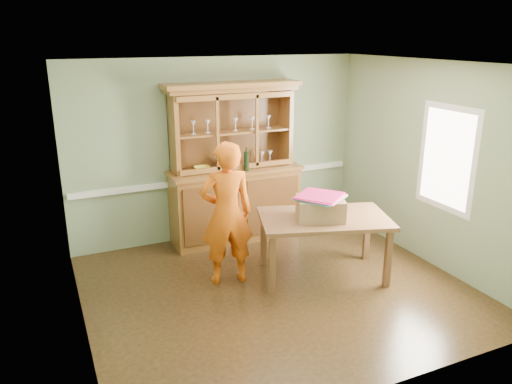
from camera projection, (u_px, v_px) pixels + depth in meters
name	position (u px, v px, depth m)	size (l,w,h in m)	color
floor	(277.00, 289.00, 6.16)	(4.50, 4.50, 0.00)	#4A3218
ceiling	(280.00, 64.00, 5.34)	(4.50, 4.50, 0.00)	white
wall_back	(219.00, 149.00, 7.49)	(4.50, 4.50, 0.00)	gray
wall_left	(73.00, 212.00, 4.87)	(4.00, 4.00, 0.00)	gray
wall_right	(430.00, 164.00, 6.63)	(4.00, 4.00, 0.00)	gray
wall_front	(390.00, 250.00, 4.01)	(4.50, 4.50, 0.00)	gray
chair_rail	(220.00, 178.00, 7.60)	(4.41, 0.05, 0.08)	white
framed_map	(70.00, 184.00, 5.08)	(0.03, 0.60, 0.46)	#342315
window_panel	(446.00, 158.00, 6.31)	(0.03, 0.96, 1.36)	white
china_hutch	(234.00, 186.00, 7.47)	(2.00, 0.66, 2.35)	brown
dining_table	(324.00, 224.00, 6.31)	(1.83, 1.40, 0.80)	brown
cardboard_box	(320.00, 208.00, 6.19)	(0.57, 0.46, 0.27)	#90684A
kite_stack	(321.00, 197.00, 6.13)	(0.69, 0.69, 0.04)	green
person	(227.00, 214.00, 6.10)	(0.66, 0.43, 1.81)	#E55C0E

